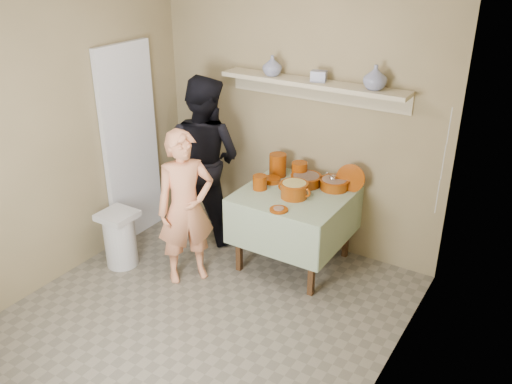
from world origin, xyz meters
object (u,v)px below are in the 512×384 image
Objects in this scene: person_cook at (186,208)px; cazuela_rice at (294,189)px; person_helper at (204,159)px; trash_bin at (120,238)px; serving_table at (295,204)px.

cazuela_rice is at bearing -13.49° from person_cook.
trash_bin is at bearing 68.81° from person_helper.
serving_table is 2.95× the size of cazuela_rice.
person_helper reaches higher than trash_bin.
person_helper is at bearing 172.76° from cazuela_rice.
trash_bin is (-0.69, -0.18, -0.43)m from person_cook.
cazuela_rice is (0.04, -0.10, 0.20)m from serving_table.
person_helper is 5.18× the size of cazuela_rice.
cazuela_rice is at bearing 171.04° from person_helper.
cazuela_rice is at bearing 28.87° from trash_bin.
serving_table is at bearing -7.72° from person_cook.
person_helper reaches higher than person_cook.
trash_bin is (-1.40, -0.90, -0.36)m from serving_table.
person_cook is 0.85m from person_helper.
person_helper is at bearing 70.53° from trash_bin.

